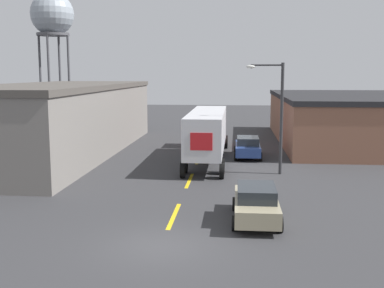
% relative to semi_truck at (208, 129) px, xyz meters
% --- Properties ---
extents(ground_plane, '(160.00, 160.00, 0.00)m').
position_rel_semi_truck_xyz_m(ground_plane, '(-0.71, -18.42, -2.25)').
color(ground_plane, '#333335').
extents(road_centerline, '(0.20, 18.41, 0.01)m').
position_rel_semi_truck_xyz_m(road_centerline, '(-0.71, -7.35, -2.25)').
color(road_centerline, gold).
rests_on(road_centerline, ground_plane).
extents(warehouse_left, '(9.58, 27.48, 5.52)m').
position_rel_semi_truck_xyz_m(warehouse_left, '(-12.16, 1.85, 0.51)').
color(warehouse_left, slate).
rests_on(warehouse_left, ground_plane).
extents(warehouse_right, '(13.42, 23.10, 4.43)m').
position_rel_semi_truck_xyz_m(warehouse_right, '(12.67, 10.20, -0.03)').
color(warehouse_right, brown).
rests_on(warehouse_right, ground_plane).
extents(semi_truck, '(2.68, 14.99, 3.69)m').
position_rel_semi_truck_xyz_m(semi_truck, '(0.00, 0.00, 0.00)').
color(semi_truck, '#B21919').
rests_on(semi_truck, ground_plane).
extents(parked_car_right_near, '(2.06, 4.73, 1.58)m').
position_rel_semi_truck_xyz_m(parked_car_right_near, '(2.94, -14.97, -1.44)').
color(parked_car_right_near, tan).
rests_on(parked_car_right_near, ground_plane).
extents(parked_car_right_far, '(2.06, 4.73, 1.58)m').
position_rel_semi_truck_xyz_m(parked_car_right_far, '(2.94, 1.08, -1.44)').
color(parked_car_right_far, navy).
rests_on(parked_car_right_far, ground_plane).
extents(water_tower, '(5.11, 5.11, 15.88)m').
position_rel_semi_truck_xyz_m(water_tower, '(-19.93, 21.63, 10.80)').
color(water_tower, '#47474C').
rests_on(water_tower, ground_plane).
extents(street_lamp, '(2.36, 0.32, 7.01)m').
position_rel_semi_truck_xyz_m(street_lamp, '(4.57, -4.90, 1.86)').
color(street_lamp, '#2D2D30').
rests_on(street_lamp, ground_plane).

